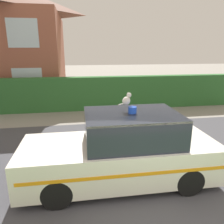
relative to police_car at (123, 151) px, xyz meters
The scene contains 5 objects.
road_strip 1.47m from the police_car, 69.02° to the left, with size 28.00×5.67×0.01m, color #424247.
garden_hedge 6.26m from the police_car, 90.62° to the left, with size 14.30×0.52×1.61m, color #2D662D.
police_car is the anchor object (origin of this frame).
cat 1.12m from the police_car, 57.90° to the left, with size 0.31×0.24×0.27m.
house_left 11.83m from the police_car, 116.49° to the left, with size 7.04×7.07×6.66m.
Camera 1 is at (-1.38, -1.83, 2.88)m, focal length 35.00 mm.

